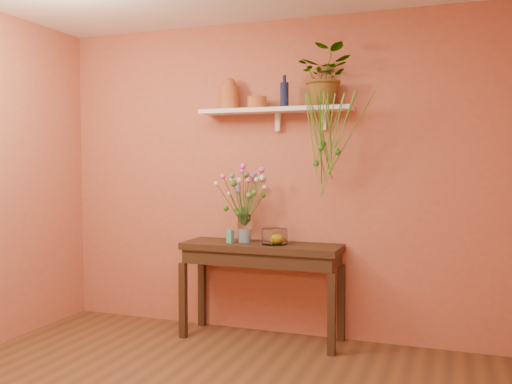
{
  "coord_description": "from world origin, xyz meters",
  "views": [
    {
      "loc": [
        1.48,
        -2.55,
        1.48
      ],
      "look_at": [
        0.0,
        1.55,
        1.25
      ],
      "focal_mm": 38.76,
      "sensor_mm": 36.0,
      "label": 1
    }
  ],
  "objects_px": {
    "terracotta_jug": "(229,95)",
    "glass_bowl": "(275,237)",
    "sideboard": "(261,257)",
    "bouquet": "(244,189)",
    "blue_bottle": "(284,94)",
    "glass_vase": "(244,230)",
    "spider_plant": "(326,77)"
  },
  "relations": [
    {
      "from": "sideboard",
      "to": "glass_vase",
      "type": "height_order",
      "value": "glass_vase"
    },
    {
      "from": "sideboard",
      "to": "terracotta_jug",
      "type": "bearing_deg",
      "value": 161.3
    },
    {
      "from": "glass_vase",
      "to": "bouquet",
      "type": "relative_size",
      "value": 0.45
    },
    {
      "from": "terracotta_jug",
      "to": "glass_bowl",
      "type": "bearing_deg",
      "value": -13.95
    },
    {
      "from": "terracotta_jug",
      "to": "spider_plant",
      "type": "relative_size",
      "value": 0.57
    },
    {
      "from": "sideboard",
      "to": "spider_plant",
      "type": "relative_size",
      "value": 2.79
    },
    {
      "from": "terracotta_jug",
      "to": "glass_bowl",
      "type": "distance_m",
      "value": 1.29
    },
    {
      "from": "glass_bowl",
      "to": "blue_bottle",
      "type": "bearing_deg",
      "value": 52.65
    },
    {
      "from": "sideboard",
      "to": "glass_bowl",
      "type": "height_order",
      "value": "glass_bowl"
    },
    {
      "from": "blue_bottle",
      "to": "glass_bowl",
      "type": "distance_m",
      "value": 1.18
    },
    {
      "from": "glass_vase",
      "to": "glass_bowl",
      "type": "xyz_separation_m",
      "value": [
        0.27,
        -0.02,
        -0.04
      ]
    },
    {
      "from": "terracotta_jug",
      "to": "blue_bottle",
      "type": "bearing_deg",
      "value": -4.09
    },
    {
      "from": "spider_plant",
      "to": "bouquet",
      "type": "distance_m",
      "value": 1.15
    },
    {
      "from": "bouquet",
      "to": "glass_bowl",
      "type": "distance_m",
      "value": 0.49
    },
    {
      "from": "spider_plant",
      "to": "glass_bowl",
      "type": "distance_m",
      "value": 1.37
    },
    {
      "from": "blue_bottle",
      "to": "glass_bowl",
      "type": "xyz_separation_m",
      "value": [
        -0.06,
        -0.08,
        -1.18
      ]
    },
    {
      "from": "blue_bottle",
      "to": "spider_plant",
      "type": "relative_size",
      "value": 0.55
    },
    {
      "from": "sideboard",
      "to": "glass_vase",
      "type": "distance_m",
      "value": 0.27
    },
    {
      "from": "glass_bowl",
      "to": "sideboard",
      "type": "bearing_deg",
      "value": -179.24
    },
    {
      "from": "terracotta_jug",
      "to": "blue_bottle",
      "type": "height_order",
      "value": "terracotta_jug"
    },
    {
      "from": "glass_vase",
      "to": "bouquet",
      "type": "distance_m",
      "value": 0.35
    },
    {
      "from": "blue_bottle",
      "to": "spider_plant",
      "type": "height_order",
      "value": "spider_plant"
    },
    {
      "from": "bouquet",
      "to": "glass_vase",
      "type": "bearing_deg",
      "value": -53.11
    },
    {
      "from": "sideboard",
      "to": "bouquet",
      "type": "distance_m",
      "value": 0.59
    },
    {
      "from": "terracotta_jug",
      "to": "spider_plant",
      "type": "bearing_deg",
      "value": -0.89
    },
    {
      "from": "spider_plant",
      "to": "bouquet",
      "type": "height_order",
      "value": "spider_plant"
    },
    {
      "from": "blue_bottle",
      "to": "glass_vase",
      "type": "bearing_deg",
      "value": -169.75
    },
    {
      "from": "sideboard",
      "to": "spider_plant",
      "type": "bearing_deg",
      "value": 11.03
    },
    {
      "from": "terracotta_jug",
      "to": "spider_plant",
      "type": "distance_m",
      "value": 0.86
    },
    {
      "from": "spider_plant",
      "to": "glass_bowl",
      "type": "bearing_deg",
      "value": -166.1
    },
    {
      "from": "bouquet",
      "to": "glass_bowl",
      "type": "xyz_separation_m",
      "value": [
        0.29,
        -0.03,
        -0.39
      ]
    },
    {
      "from": "glass_bowl",
      "to": "glass_vase",
      "type": "bearing_deg",
      "value": 176.74
    }
  ]
}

